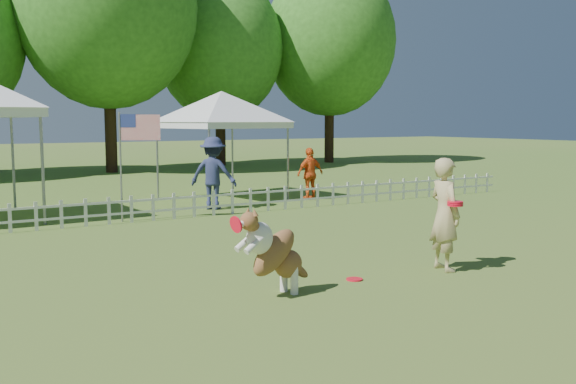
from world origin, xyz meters
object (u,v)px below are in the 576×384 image
object	(u,v)px
frisbee_on_turf	(354,279)
spectator_b	(213,173)
dog	(275,252)
handler	(445,214)
spectator_c	(310,174)
flag_pole	(121,167)
canopy_tent_right	(222,146)

from	to	relation	value
frisbee_on_turf	spectator_b	size ratio (longest dim) A/B	0.13
dog	frisbee_on_turf	distance (m)	1.50
handler	spectator_c	distance (m)	8.85
flag_pole	handler	bearing A→B (deg)	-45.14
flag_pole	spectator_c	size ratio (longest dim) A/B	1.64
handler	spectator_b	distance (m)	7.95
spectator_b	spectator_c	distance (m)	3.21
frisbee_on_turf	canopy_tent_right	bearing A→B (deg)	74.62
handler	spectator_c	world-z (taller)	handler
spectator_c	canopy_tent_right	bearing A→B (deg)	-40.78
handler	flag_pole	size ratio (longest dim) A/B	0.70
handler	dog	bearing A→B (deg)	99.02
flag_pole	frisbee_on_turf	bearing A→B (deg)	-56.19
dog	flag_pole	world-z (taller)	flag_pole
flag_pole	spectator_c	xyz separation A→B (m)	(5.81, 1.12, -0.48)
dog	spectator_b	xyz separation A→B (m)	(2.85, 7.85, 0.34)
spectator_b	flag_pole	bearing A→B (deg)	59.57
handler	flag_pole	world-z (taller)	flag_pole
handler	canopy_tent_right	size ratio (longest dim) A/B	0.56
flag_pole	spectator_b	size ratio (longest dim) A/B	1.32
spectator_c	handler	bearing A→B (deg)	66.09
canopy_tent_right	flag_pole	distance (m)	4.65
frisbee_on_turf	spectator_b	xyz separation A→B (m)	(1.47, 7.72, 0.91)
spectator_c	dog	bearing A→B (deg)	50.37
frisbee_on_turf	flag_pole	distance (m)	7.13
dog	frisbee_on_turf	world-z (taller)	dog
canopy_tent_right	dog	bearing A→B (deg)	-121.46
frisbee_on_turf	flag_pole	xyz separation A→B (m)	(-1.16, 6.94, 1.21)
handler	canopy_tent_right	distance (m)	9.91
flag_pole	spectator_c	world-z (taller)	flag_pole
spectator_c	flag_pole	bearing A→B (deg)	7.69
handler	dog	distance (m)	2.92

